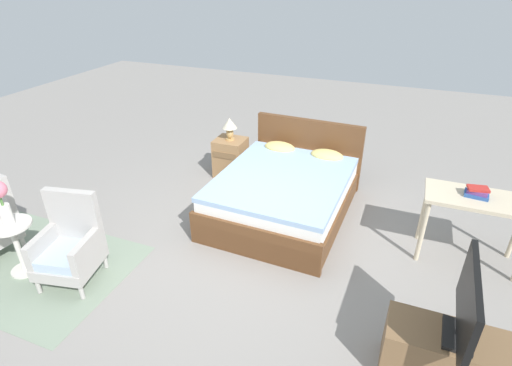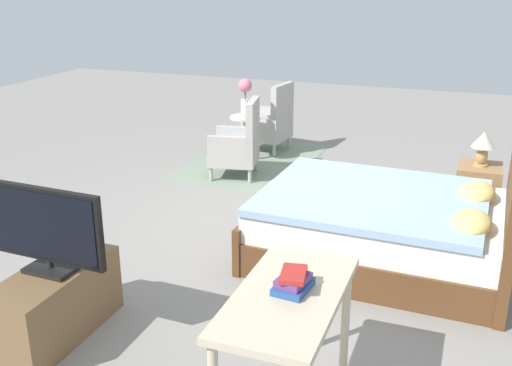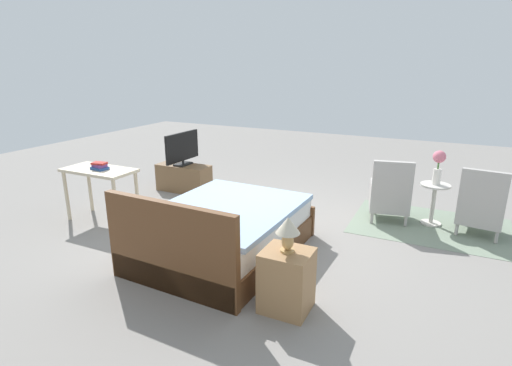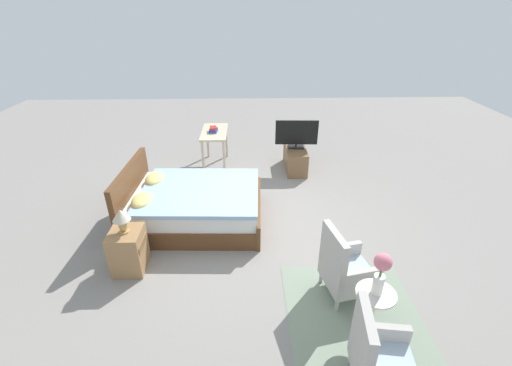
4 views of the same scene
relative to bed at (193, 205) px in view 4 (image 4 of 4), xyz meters
The scene contains 13 objects.
ground_plane 1.00m from the bed, 97.01° to the right, with size 16.00×16.00×0.00m, color gray.
floor_rug 3.01m from the bed, 137.00° to the right, with size 2.10×1.50×0.01m.
bed is the anchor object (origin of this frame).
armchair_by_window_left 3.41m from the bed, 144.38° to the right, with size 0.61×0.61×0.92m.
armchair_by_window_right 2.56m from the bed, 129.16° to the right, with size 0.64×0.64×0.92m.
side_table 3.06m from the bed, 135.89° to the right, with size 0.40×0.40×0.59m.
flower_vase 3.11m from the bed, 135.89° to the right, with size 0.17×0.17×0.48m.
nightstand 1.29m from the bed, 147.88° to the left, with size 0.44×0.41×0.59m.
table_lamp 1.39m from the bed, 147.85° to the left, with size 0.22×0.22×0.33m.
tv_stand 2.66m from the bed, 44.70° to the right, with size 0.96×0.40×0.48m.
tv_flatscreen 2.71m from the bed, 44.67° to the right, with size 0.21×0.86×0.58m.
vanity_desk 2.16m from the bed, ahead, with size 1.04×0.52×0.78m.
book_stack 2.15m from the bed, ahead, with size 0.24×0.18×0.10m.
Camera 4 is at (-4.52, 0.09, 3.14)m, focal length 24.00 mm.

